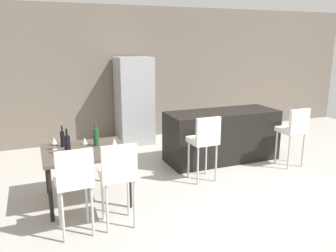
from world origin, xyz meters
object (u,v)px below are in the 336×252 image
Objects in this scene: wine_glass_far at (54,141)px; wine_bottle_end at (63,139)px; dining_table at (85,155)px; bar_chair_middle at (294,128)px; wine_glass_middle at (85,141)px; dining_chair_far at (118,172)px; wine_glass_right at (114,142)px; refrigerator at (134,101)px; kitchen_island at (222,136)px; bar_chair_left at (205,138)px; dining_chair_near at (74,178)px; wine_bottle_left at (67,145)px; wine_bottle_near at (96,137)px.

wine_bottle_end is at bearing 42.74° from wine_glass_far.
dining_table is 0.45m from wine_glass_far.
wine_glass_middle is (-3.56, -0.02, 0.17)m from bar_chair_middle.
dining_table is 0.89m from dining_chair_far.
refrigerator is (1.05, 2.66, 0.06)m from wine_glass_right.
bar_chair_left reaches higher than kitchen_island.
refrigerator reaches higher than dining_chair_near.
dining_table is 0.89m from dining_chair_near.
bar_chair_middle is 0.95× the size of dining_table.
dining_chair_near reaches higher than kitchen_island.
dining_table is 6.38× the size of wine_glass_right.
wine_bottle_left reaches higher than wine_glass_middle.
wine_bottle_end is 2.78m from refrigerator.
refrigerator reaches higher than kitchen_island.
wine_bottle_near reaches higher than kitchen_island.
wine_bottle_end is 0.86× the size of wine_bottle_left.
wine_bottle_near is 1.95× the size of wine_glass_right.
wine_glass_right is at bearing -58.91° from wine_bottle_near.
wine_glass_middle is 0.41m from wine_glass_far.
wine_glass_far is 2.94m from refrigerator.
dining_chair_near is at bearing -167.29° from bar_chair_middle.
wine_glass_right is at bearing -24.60° from wine_glass_far.
dining_table is 1.06× the size of dining_chair_far.
dining_chair_far is (0.49, -0.00, 0.00)m from dining_chair_near.
wine_bottle_near is (-1.64, 0.11, 0.17)m from bar_chair_left.
wine_bottle_end reaches higher than dining_table.
wine_glass_far is at bearing 176.31° from bar_chair_left.
wine_glass_far is (-0.74, 0.34, 0.00)m from wine_glass_right.
wine_bottle_near is (-0.07, 0.97, 0.17)m from dining_chair_far.
bar_chair_left is at bearing -80.69° from refrigerator.
kitchen_island is 2.92m from wine_bottle_end.
dining_chair_near and dining_chair_far have the same top height.
wine_bottle_left is at bearing -63.28° from wine_glass_far.
wine_bottle_end is 0.16m from wine_glass_far.
wine_glass_far is at bearing 121.87° from dining_chair_far.
kitchen_island is at bearing 29.93° from dining_chair_near.
wine_glass_middle is at bearing -179.71° from bar_chair_middle.
dining_chair_near is (-3.81, -0.86, 0.00)m from bar_chair_middle.
kitchen_island is 6.07× the size of wine_bottle_near.
dining_chair_near is at bearing -106.68° from wine_glass_middle.
bar_chair_middle is 3.10× the size of wine_bottle_near.
wine_glass_middle is at bearing 73.32° from dining_chair_near.
dining_table is at bearing 30.70° from wine_bottle_left.
dining_chair_near reaches higher than wine_glass_middle.
bar_chair_middle is 3.94m from wine_glass_far.
bar_chair_middle is 3.21m from wine_glass_right.
dining_chair_near is at bearing -157.47° from bar_chair_left.
kitchen_island is 1.96× the size of dining_chair_far.
wine_bottle_left is 0.60m from wine_glass_right.
dining_chair_near is 0.74m from wine_bottle_left.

